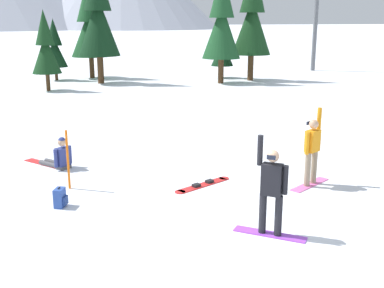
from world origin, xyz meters
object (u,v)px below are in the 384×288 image
(snowboarder_background, at_px, (59,157))
(pine_tree_slender, at_px, (90,24))
(snowboarder_foreground, at_px, (272,189))
(snowboarder_midground, at_px, (312,150))
(pine_tree_young, at_px, (222,21))
(backpack_blue, at_px, (60,198))
(pine_tree_short, at_px, (98,14))
(loose_snowboard_far_spare, at_px, (203,185))
(trail_marker_pole, at_px, (68,160))
(pine_tree_leaning, at_px, (45,47))
(pine_tree_tall, at_px, (252,16))
(pine_tree_broad, at_px, (54,47))
(pine_tree_twin, at_px, (222,48))

(snowboarder_background, bearing_deg, pine_tree_slender, 81.15)
(snowboarder_foreground, bearing_deg, snowboarder_midground, 45.19)
(snowboarder_midground, height_order, pine_tree_young, pine_tree_young)
(backpack_blue, relative_size, pine_tree_young, 0.06)
(pine_tree_slender, xyz_separation_m, pine_tree_short, (0.22, -3.30, 0.68))
(snowboarder_midground, bearing_deg, pine_tree_short, 96.22)
(snowboarder_background, relative_size, loose_snowboard_far_spare, 0.89)
(snowboarder_midground, distance_m, trail_marker_pole, 6.24)
(pine_tree_young, bearing_deg, pine_tree_leaning, -179.24)
(snowboarder_foreground, xyz_separation_m, pine_tree_tall, (10.26, 23.38, 3.51))
(trail_marker_pole, height_order, pine_tree_tall, pine_tree_tall)
(pine_tree_broad, xyz_separation_m, pine_tree_twin, (11.79, -2.25, -0.13))
(snowboarder_midground, xyz_separation_m, loose_snowboard_far_spare, (-2.67, 0.83, -0.94))
(pine_tree_leaning, relative_size, pine_tree_short, 0.57)
(loose_snowboard_far_spare, xyz_separation_m, pine_tree_slender, (-0.01, 25.08, 3.85))
(snowboarder_background, xyz_separation_m, pine_tree_young, (11.47, 16.56, 3.81))
(backpack_blue, bearing_deg, trail_marker_pole, 76.65)
(snowboarder_foreground, relative_size, trail_marker_pole, 1.33)
(snowboarder_background, relative_size, pine_tree_short, 0.19)
(snowboarder_midground, distance_m, pine_tree_twin, 23.94)
(pine_tree_leaning, bearing_deg, pine_tree_broad, 82.29)
(backpack_blue, height_order, pine_tree_twin, pine_tree_twin)
(snowboarder_midground, distance_m, pine_tree_leaning, 20.93)
(pine_tree_short, height_order, pine_tree_tall, pine_tree_short)
(backpack_blue, xyz_separation_m, pine_tree_young, (11.60, 19.68, 3.92))
(backpack_blue, relative_size, trail_marker_pole, 0.31)
(pine_tree_tall, bearing_deg, pine_tree_young, -161.74)
(snowboarder_midground, distance_m, backpack_blue, 6.35)
(snowboarder_background, bearing_deg, pine_tree_broad, 87.65)
(pine_tree_short, bearing_deg, backpack_blue, -99.80)
(pine_tree_short, bearing_deg, loose_snowboard_far_spare, -90.55)
(snowboarder_midground, bearing_deg, pine_tree_broad, 101.80)
(snowboarder_foreground, xyz_separation_m, snowboarder_background, (-3.79, 5.97, -0.64))
(pine_tree_young, bearing_deg, pine_tree_short, 162.35)
(snowboarder_background, distance_m, trail_marker_pole, 1.98)
(snowboarder_foreground, bearing_deg, trail_marker_pole, 131.95)
(backpack_blue, relative_size, pine_tree_slender, 0.07)
(trail_marker_pole, bearing_deg, backpack_blue, -103.35)
(backpack_blue, bearing_deg, pine_tree_short, 80.20)
(snowboarder_midground, xyz_separation_m, pine_tree_leaning, (-5.99, 19.99, 1.66))
(snowboarder_foreground, relative_size, pine_tree_slender, 0.29)
(snowboarder_foreground, relative_size, pine_tree_young, 0.27)
(pine_tree_leaning, height_order, pine_tree_tall, pine_tree_tall)
(loose_snowboard_far_spare, bearing_deg, snowboarder_background, 141.76)
(snowboarder_foreground, height_order, pine_tree_short, pine_tree_short)
(snowboarder_midground, distance_m, pine_tree_slender, 26.21)
(trail_marker_pole, bearing_deg, pine_tree_broad, 88.22)
(backpack_blue, height_order, pine_tree_young, pine_tree_young)
(loose_snowboard_far_spare, bearing_deg, pine_tree_broad, 96.08)
(loose_snowboard_far_spare, relative_size, pine_tree_twin, 0.44)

